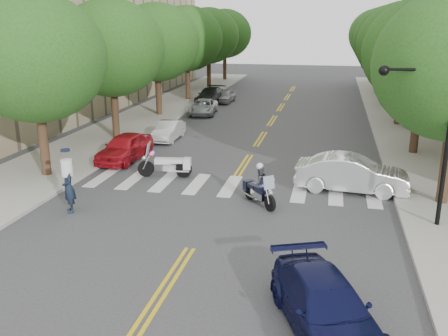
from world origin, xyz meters
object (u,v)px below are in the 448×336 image
(officer_standing, at_px, (69,187))
(convertible, at_px, (352,174))
(motorcycle_police, at_px, (259,186))
(sedan_blue, at_px, (326,307))
(motorcycle_parked, at_px, (170,165))

(officer_standing, xyz_separation_m, convertible, (10.73, 4.85, -0.23))
(motorcycle_police, xyz_separation_m, sedan_blue, (2.83, -8.18, -0.12))
(officer_standing, bearing_deg, motorcycle_parked, 117.82)
(motorcycle_parked, bearing_deg, convertible, -100.82)
(motorcycle_parked, bearing_deg, sedan_blue, -154.45)
(motorcycle_police, height_order, officer_standing, officer_standing)
(motorcycle_parked, bearing_deg, motorcycle_police, -129.23)
(convertible, bearing_deg, motorcycle_parked, 92.86)
(convertible, bearing_deg, officer_standing, 119.05)
(motorcycle_parked, distance_m, officer_standing, 5.66)
(sedan_blue, bearing_deg, motorcycle_police, 86.77)
(convertible, xyz_separation_m, sedan_blue, (-0.87, -10.63, -0.13))
(officer_standing, distance_m, convertible, 11.78)
(officer_standing, relative_size, convertible, 0.42)
(motorcycle_parked, xyz_separation_m, convertible, (8.37, -0.27, 0.21))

